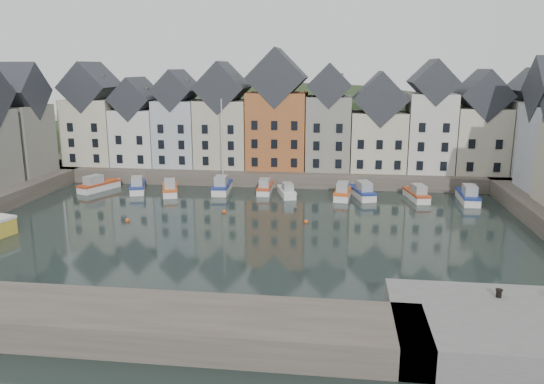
# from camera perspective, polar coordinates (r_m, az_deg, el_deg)

# --- Properties ---
(ground) EXTENTS (260.00, 260.00, 0.00)m
(ground) POSITION_cam_1_polar(r_m,az_deg,el_deg) (55.22, -2.88, -4.60)
(ground) COLOR black
(ground) RESTS_ON ground
(far_quay) EXTENTS (90.00, 16.00, 2.00)m
(far_quay) POSITION_cam_1_polar(r_m,az_deg,el_deg) (83.78, 0.70, 2.31)
(far_quay) COLOR #4A4339
(far_quay) RESTS_ON ground
(near_quay) EXTENTS (18.00, 10.00, 2.00)m
(near_quay) POSITION_cam_1_polar(r_m,az_deg,el_deg) (37.68, 26.80, -13.27)
(near_quay) COLOR #60605E
(near_quay) RESTS_ON ground
(near_wall) EXTENTS (50.00, 6.00, 2.00)m
(near_wall) POSITION_cam_1_polar(r_m,az_deg,el_deg) (38.88, -24.00, -12.14)
(near_wall) COLOR #4A4339
(near_wall) RESTS_ON ground
(hillside) EXTENTS (153.60, 70.40, 64.00)m
(hillside) POSITION_cam_1_polar(r_m,az_deg,el_deg) (113.61, 2.18, -4.63)
(hillside) COLOR black
(hillside) RESTS_ON ground
(far_terrace) EXTENTS (72.37, 8.16, 17.78)m
(far_terrace) POSITION_cam_1_polar(r_m,az_deg,el_deg) (80.36, 2.84, 7.50)
(far_terrace) COLOR beige
(far_terrace) RESTS_ON far_quay
(mooring_buoys) EXTENTS (20.50, 5.50, 0.50)m
(mooring_buoys) POSITION_cam_1_polar(r_m,az_deg,el_deg) (60.95, -5.71, -2.78)
(mooring_buoys) COLOR #CE4E18
(mooring_buoys) RESTS_ON ground
(boat_a) EXTENTS (4.31, 6.77, 2.49)m
(boat_a) POSITION_cam_1_polar(r_m,az_deg,el_deg) (78.44, -18.21, 0.68)
(boat_a) COLOR silver
(boat_a) RESTS_ON ground
(boat_b) EXTENTS (3.89, 6.62, 2.43)m
(boat_b) POSITION_cam_1_polar(r_m,az_deg,el_deg) (76.30, -14.27, 0.59)
(boat_b) COLOR silver
(boat_b) RESTS_ON ground
(boat_c) EXTENTS (3.80, 6.49, 2.38)m
(boat_c) POSITION_cam_1_polar(r_m,az_deg,el_deg) (73.81, -10.93, 0.33)
(boat_c) COLOR silver
(boat_c) RESTS_ON ground
(boat_d) EXTENTS (2.55, 6.92, 12.99)m
(boat_d) POSITION_cam_1_polar(r_m,az_deg,el_deg) (74.03, -5.39, 0.66)
(boat_d) COLOR silver
(boat_d) RESTS_ON ground
(boat_e) EXTENTS (1.99, 5.91, 2.25)m
(boat_e) POSITION_cam_1_polar(r_m,az_deg,el_deg) (73.33, -0.75, 0.46)
(boat_e) COLOR silver
(boat_e) RESTS_ON ground
(boat_f) EXTENTS (3.20, 5.79, 2.12)m
(boat_f) POSITION_cam_1_polar(r_m,az_deg,el_deg) (71.34, 1.59, 0.06)
(boat_f) COLOR silver
(boat_f) RESTS_ON ground
(boat_g) EXTENTS (2.61, 6.53, 2.44)m
(boat_g) POSITION_cam_1_polar(r_m,az_deg,el_deg) (71.03, 7.63, -0.04)
(boat_g) COLOR silver
(boat_g) RESTS_ON ground
(boat_h) EXTENTS (3.79, 6.88, 2.52)m
(boat_h) POSITION_cam_1_polar(r_m,az_deg,el_deg) (71.62, 9.67, 0.02)
(boat_h) COLOR silver
(boat_h) RESTS_ON ground
(boat_i) EXTENTS (3.03, 6.37, 2.35)m
(boat_i) POSITION_cam_1_polar(r_m,az_deg,el_deg) (71.89, 15.31, -0.26)
(boat_i) COLOR silver
(boat_i) RESTS_ON ground
(boat_j) EXTENTS (2.37, 6.87, 2.61)m
(boat_j) POSITION_cam_1_polar(r_m,az_deg,el_deg) (72.62, 20.36, -0.43)
(boat_j) COLOR silver
(boat_j) RESTS_ON ground
(mooring_bollard) EXTENTS (0.48, 0.48, 0.56)m
(mooring_bollard) POSITION_cam_1_polar(r_m,az_deg,el_deg) (38.90, 23.22, -9.94)
(mooring_bollard) COLOR black
(mooring_bollard) RESTS_ON near_quay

